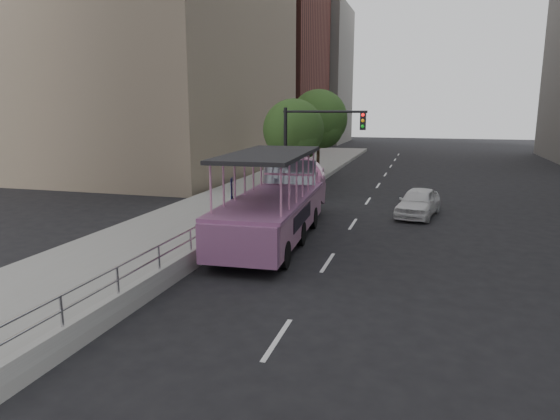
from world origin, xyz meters
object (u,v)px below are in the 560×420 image
object	(u,v)px
traffic_signal	(308,142)
parking_sign	(232,202)
duck_boat	(278,204)
car	(418,202)
street_tree_far	(320,121)
street_tree_near	(295,132)

from	to	relation	value
traffic_signal	parking_sign	bearing A→B (deg)	-100.24
duck_boat	car	xyz separation A→B (m)	(5.44, 5.59, -0.63)
parking_sign	street_tree_far	xyz separation A→B (m)	(-0.10, 16.58, 2.67)
car	street_tree_near	size ratio (longest dim) A/B	0.71
street_tree_near	parking_sign	bearing A→B (deg)	-88.35
traffic_signal	street_tree_near	world-z (taller)	street_tree_near
duck_boat	parking_sign	distance (m)	2.17
duck_boat	traffic_signal	xyz separation A→B (m)	(-0.05, 5.48, 2.18)
car	parking_sign	size ratio (longest dim) A/B	1.57
duck_boat	traffic_signal	world-z (taller)	traffic_signal
duck_boat	street_tree_far	world-z (taller)	street_tree_far
car	street_tree_far	distance (m)	12.14
street_tree_near	street_tree_far	bearing A→B (deg)	88.09
traffic_signal	car	bearing A→B (deg)	1.18
street_tree_far	street_tree_near	bearing A→B (deg)	-91.91
duck_boat	street_tree_far	xyz separation A→B (m)	(-1.45, 14.91, 2.99)
car	traffic_signal	bearing A→B (deg)	-168.19
car	traffic_signal	world-z (taller)	traffic_signal
traffic_signal	street_tree_near	distance (m)	3.80
duck_boat	street_tree_far	size ratio (longest dim) A/B	1.68
parking_sign	street_tree_far	size ratio (longest dim) A/B	0.40
street_tree_near	street_tree_far	size ratio (longest dim) A/B	0.89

